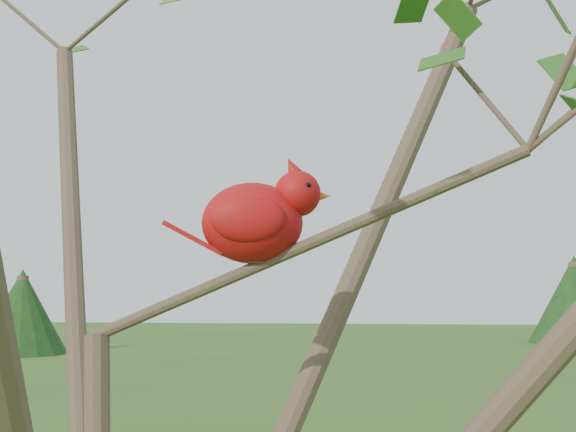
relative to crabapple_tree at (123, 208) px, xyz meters
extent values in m
sphere|color=#A51726|center=(0.48, 0.63, 0.38)|extent=(0.04, 0.04, 0.04)
ellipsoid|color=#A50E0E|center=(0.15, 0.11, -0.01)|extent=(0.16, 0.13, 0.11)
sphere|color=#A50E0E|center=(0.21, 0.11, 0.03)|extent=(0.07, 0.07, 0.07)
cone|color=#A50E0E|center=(0.21, 0.11, 0.06)|extent=(0.05, 0.04, 0.05)
cone|color=#D85914|center=(0.25, 0.12, 0.03)|extent=(0.03, 0.03, 0.02)
ellipsoid|color=black|center=(0.24, 0.12, 0.02)|extent=(0.02, 0.04, 0.03)
cube|color=#A50E0E|center=(0.07, 0.09, -0.03)|extent=(0.09, 0.04, 0.05)
ellipsoid|color=#A50E0E|center=(0.14, 0.15, -0.01)|extent=(0.10, 0.04, 0.07)
ellipsoid|color=#A50E0E|center=(0.15, 0.06, -0.01)|extent=(0.10, 0.04, 0.07)
cylinder|color=#3A2B1F|center=(-9.79, 21.41, -0.99)|extent=(0.34, 0.34, 2.26)
cone|color=black|center=(-9.79, 21.41, -0.90)|extent=(2.63, 2.63, 2.45)
cylinder|color=#3A2B1F|center=(7.25, 27.54, -0.74)|extent=(0.41, 0.41, 2.77)
cone|color=black|center=(7.25, 27.54, -0.62)|extent=(3.23, 3.23, 3.00)
camera|label=1|loc=(0.32, -1.00, -0.10)|focal=50.00mm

